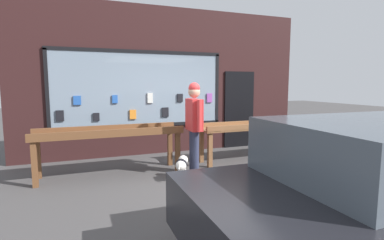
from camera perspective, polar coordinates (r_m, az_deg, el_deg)
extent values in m
plane|color=#474444|center=(5.77, 2.66, -10.95)|extent=(40.00, 40.00, 0.00)
cube|color=#331919|center=(7.74, -4.54, 7.37)|extent=(7.40, 0.20, 3.66)
cube|color=gray|center=(7.43, -9.79, 5.84)|extent=(4.12, 0.03, 1.79)
cube|color=black|center=(7.47, -9.93, 12.73)|extent=(4.20, 0.06, 0.08)
cube|color=black|center=(7.50, -9.65, -1.02)|extent=(4.20, 0.06, 0.08)
cube|color=black|center=(7.31, -25.90, 5.23)|extent=(0.08, 0.06, 1.79)
cube|color=black|center=(8.10, 4.73, 6.00)|extent=(0.08, 0.06, 1.79)
cube|color=black|center=(7.29, -23.86, 0.76)|extent=(0.16, 0.03, 0.24)
cube|color=#2659B2|center=(7.25, -21.03, 3.51)|extent=(0.16, 0.03, 0.20)
cube|color=black|center=(7.30, -17.77, 0.57)|extent=(0.14, 0.03, 0.18)
cube|color=#2659B2|center=(7.30, -14.48, 3.87)|extent=(0.13, 0.03, 0.19)
cube|color=orange|center=(7.39, -11.20, 1.05)|extent=(0.16, 0.03, 0.23)
cube|color=silver|center=(7.45, -7.99, 4.18)|extent=(0.13, 0.03, 0.25)
cube|color=black|center=(7.57, -5.11, 1.51)|extent=(0.17, 0.03, 0.23)
cube|color=black|center=(7.67, -2.29, 4.26)|extent=(0.14, 0.03, 0.20)
cube|color=#338C4C|center=(7.85, 0.87, 1.50)|extent=(0.14, 0.03, 0.22)
cube|color=#994CA5|center=(7.97, 3.33, 4.23)|extent=(0.15, 0.03, 0.24)
cube|color=black|center=(8.46, 8.96, 1.98)|extent=(0.90, 0.04, 2.10)
cube|color=brown|center=(5.81, -27.81, -7.54)|extent=(0.09, 0.09, 0.80)
cube|color=brown|center=(6.06, -2.76, -6.15)|extent=(0.09, 0.09, 0.80)
cube|color=brown|center=(6.32, -27.27, -6.38)|extent=(0.09, 0.09, 0.80)
cube|color=brown|center=(6.55, -4.23, -5.16)|extent=(0.09, 0.09, 0.80)
cube|color=brown|center=(5.97, -15.40, -2.50)|extent=(2.77, 0.69, 0.04)
cube|color=brown|center=(5.65, -15.09, -2.39)|extent=(2.77, 0.06, 0.12)
cube|color=brown|center=(6.27, -15.72, -1.51)|extent=(2.77, 0.06, 0.12)
cube|color=#994CA5|center=(6.05, -27.06, -2.60)|extent=(0.15, 0.21, 0.02)
cube|color=orange|center=(6.04, -22.70, -2.36)|extent=(0.15, 0.22, 0.02)
cube|color=#2659B2|center=(5.83, -17.64, -2.43)|extent=(0.19, 0.23, 0.03)
cube|color=#2659B2|center=(5.97, -13.04, -2.12)|extent=(0.19, 0.22, 0.02)
cube|color=#5999A5|center=(6.14, -8.64, -1.80)|extent=(0.19, 0.22, 0.02)
cube|color=silver|center=(6.05, -3.33, -1.83)|extent=(0.18, 0.21, 0.02)
cube|color=brown|center=(6.36, 3.43, -5.77)|extent=(0.09, 0.09, 0.75)
cube|color=brown|center=(7.77, 20.98, -3.88)|extent=(0.09, 0.09, 0.75)
cube|color=brown|center=(6.77, 1.78, -4.96)|extent=(0.09, 0.09, 0.75)
cube|color=brown|center=(8.11, 18.77, -3.34)|extent=(0.09, 0.09, 0.75)
cube|color=brown|center=(7.10, 12.13, -1.34)|extent=(2.77, 0.63, 0.04)
cube|color=brown|center=(6.86, 13.44, -1.15)|extent=(2.77, 0.06, 0.12)
cube|color=brown|center=(7.33, 10.93, -0.58)|extent=(2.77, 0.06, 0.12)
cube|color=black|center=(6.36, 3.60, -1.88)|extent=(0.16, 0.20, 0.02)
cube|color=#338C4C|center=(6.61, 6.15, -1.51)|extent=(0.14, 0.19, 0.03)
cube|color=orange|center=(6.72, 9.15, -1.44)|extent=(0.16, 0.21, 0.03)
cube|color=yellow|center=(6.96, 10.97, -1.19)|extent=(0.16, 0.21, 0.03)
cube|color=#994CA5|center=(7.22, 13.53, -0.98)|extent=(0.20, 0.25, 0.03)
cube|color=black|center=(7.31, 16.06, -0.96)|extent=(0.15, 0.22, 0.03)
cube|color=silver|center=(7.70, 17.56, -0.66)|extent=(0.19, 0.24, 0.02)
cube|color=#2659B2|center=(7.84, 19.45, -0.56)|extent=(0.14, 0.21, 0.03)
cylinder|color=#2D334C|center=(5.86, 0.66, -6.26)|extent=(0.14, 0.14, 0.86)
cylinder|color=#2D334C|center=(6.02, 0.16, -5.91)|extent=(0.14, 0.14, 0.86)
cube|color=red|center=(5.82, 0.41, 1.01)|extent=(0.25, 0.50, 0.61)
cylinder|color=red|center=(5.53, 1.37, 0.86)|extent=(0.09, 0.09, 0.58)
cylinder|color=red|center=(6.10, -0.46, 1.44)|extent=(0.09, 0.09, 0.58)
sphere|color=tan|center=(5.79, 0.41, 5.38)|extent=(0.23, 0.23, 0.23)
sphere|color=red|center=(5.79, 0.42, 6.07)|extent=(0.22, 0.22, 0.22)
ellipsoid|color=white|center=(5.53, -2.06, -8.56)|extent=(0.34, 0.38, 0.20)
ellipsoid|color=black|center=(5.53, -2.06, -8.46)|extent=(0.28, 0.27, 0.21)
sphere|color=white|center=(5.71, -1.69, -7.63)|extent=(0.18, 0.18, 0.18)
cylinder|color=white|center=(5.34, -2.44, -8.78)|extent=(0.07, 0.10, 0.12)
cylinder|color=white|center=(5.67, -1.36, -10.24)|extent=(0.04, 0.04, 0.19)
cylinder|color=white|center=(5.69, -2.38, -10.19)|extent=(0.04, 0.04, 0.19)
cylinder|color=white|center=(5.49, -1.71, -10.83)|extent=(0.04, 0.04, 0.19)
cylinder|color=white|center=(5.51, -2.77, -10.78)|extent=(0.04, 0.04, 0.19)
cube|color=#193F19|center=(8.71, 25.31, -2.37)|extent=(0.61, 0.37, 0.90)
cube|color=brown|center=(8.71, 25.31, -2.37)|extent=(0.60, 0.17, 0.07)
cube|color=#193F19|center=(8.98, 22.68, -1.98)|extent=(0.61, 0.37, 0.90)
cube|color=brown|center=(8.98, 22.68, -1.98)|extent=(0.60, 0.17, 0.07)
cylinder|color=black|center=(3.63, 6.50, -17.02)|extent=(0.60, 0.19, 0.60)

